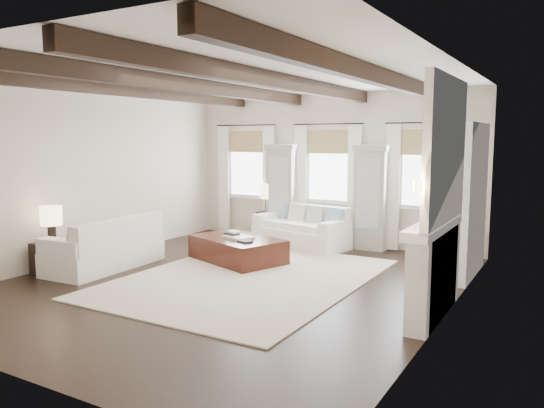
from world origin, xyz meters
The scene contains 16 objects.
ground centered at (0.00, 0.00, 0.00)m, with size 7.50×7.50×0.00m, color black.
room_shell centered at (0.75, 0.90, 1.89)m, with size 6.54×7.54×3.22m.
area_rug centered at (0.09, 0.35, 0.01)m, with size 3.52×4.72×0.02m, color beige.
sofa_back centered at (-0.31, 3.11, 0.34)m, with size 2.14×1.29×0.86m.
sofa_left centered at (-2.39, -0.29, 0.37)m, with size 1.04×2.13×0.89m.
ottoman centered at (-0.72, 1.26, 0.22)m, with size 1.70×1.06×0.45m, color black.
tray centered at (-0.67, 1.23, 0.47)m, with size 0.50×0.38×0.04m, color white.
book_lower centered at (-0.85, 1.28, 0.51)m, with size 0.26×0.20×0.04m, color #262628.
book_upper centered at (-0.81, 1.29, 0.54)m, with size 0.22×0.17×0.03m, color beige.
book_loose centered at (-0.36, 0.97, 0.46)m, with size 0.24×0.18×0.03m, color #262628.
side_table_front centered at (-2.88, -1.02, 0.27)m, with size 0.54×0.54×0.54m, color black.
lamp_front centered at (-2.88, -1.02, 0.95)m, with size 0.35×0.35×0.60m.
side_table_back centered at (-1.36, 3.49, 0.31)m, with size 0.41×0.41×0.61m, color black.
lamp_back centered at (-1.36, 3.49, 1.04)m, with size 0.37×0.37×0.63m.
candlestick_near centered at (2.90, -0.21, 0.31)m, with size 0.15×0.15×0.75m.
candlestick_far centered at (2.90, 0.09, 0.31)m, with size 0.15×0.15×0.75m.
Camera 1 is at (4.61, -6.68, 2.26)m, focal length 35.00 mm.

